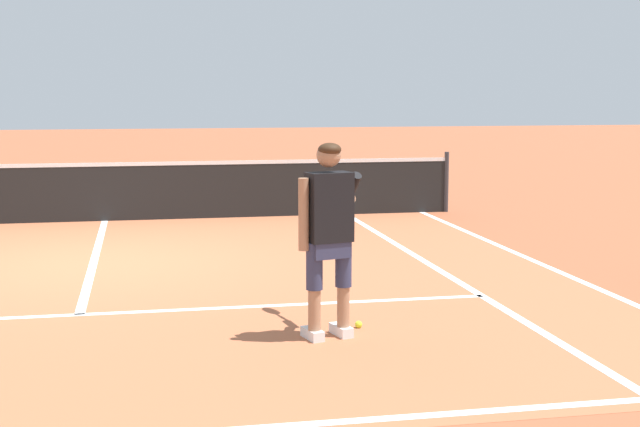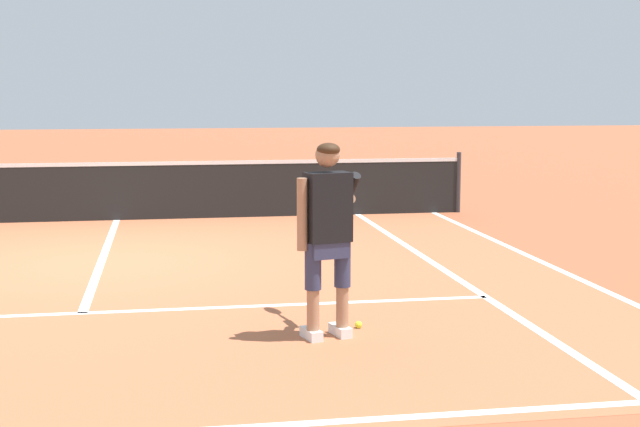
% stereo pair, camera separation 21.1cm
% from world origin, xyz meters
% --- Properties ---
extents(ground_plane, '(80.00, 80.00, 0.00)m').
position_xyz_m(ground_plane, '(0.00, 0.00, 0.00)').
color(ground_plane, '#9E5133').
extents(court_inner_surface, '(10.98, 10.05, 0.00)m').
position_xyz_m(court_inner_surface, '(0.00, -1.12, 0.00)').
color(court_inner_surface, '#B2603D').
rests_on(court_inner_surface, ground).
extents(line_service, '(8.23, 0.10, 0.01)m').
position_xyz_m(line_service, '(0.00, -2.69, 0.00)').
color(line_service, white).
rests_on(line_service, ground).
extents(line_centre_service, '(0.10, 6.40, 0.01)m').
position_xyz_m(line_centre_service, '(0.00, 0.51, 0.00)').
color(line_centre_service, white).
rests_on(line_centre_service, ground).
extents(line_singles_right, '(0.10, 9.65, 0.01)m').
position_xyz_m(line_singles_right, '(4.12, -1.12, 0.00)').
color(line_singles_right, white).
rests_on(line_singles_right, ground).
extents(line_doubles_right, '(0.10, 9.65, 0.01)m').
position_xyz_m(line_doubles_right, '(5.49, -1.12, 0.00)').
color(line_doubles_right, white).
rests_on(line_doubles_right, ground).
extents(tennis_net, '(11.96, 0.08, 1.07)m').
position_xyz_m(tennis_net, '(0.00, 3.71, 0.50)').
color(tennis_net, '#333338').
rests_on(tennis_net, ground).
extents(tennis_player, '(0.59, 1.21, 1.71)m').
position_xyz_m(tennis_player, '(2.20, -3.94, 0.99)').
color(tennis_player, white).
rests_on(tennis_player, ground).
extents(tennis_ball_near_feet, '(0.07, 0.07, 0.07)m').
position_xyz_m(tennis_ball_near_feet, '(2.54, -3.68, 0.03)').
color(tennis_ball_near_feet, '#CCE02D').
rests_on(tennis_ball_near_feet, ground).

